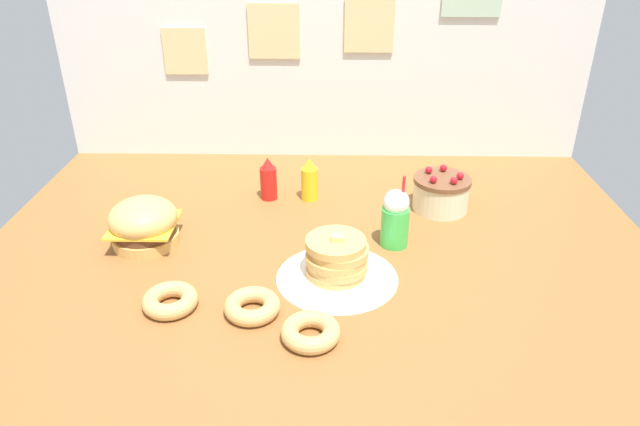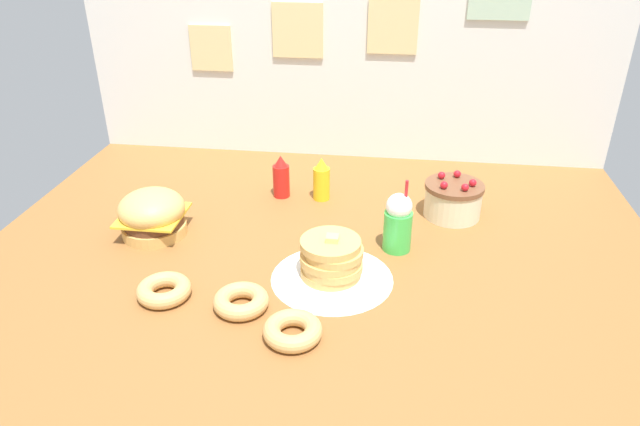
# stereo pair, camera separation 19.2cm
# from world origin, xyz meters

# --- Properties ---
(ground_plane) EXTENTS (2.38, 1.88, 0.02)m
(ground_plane) POSITION_xyz_m (0.00, 0.00, -0.01)
(ground_plane) COLOR brown
(back_wall) EXTENTS (2.38, 0.04, 0.96)m
(back_wall) POSITION_xyz_m (0.00, 0.93, 0.48)
(back_wall) COLOR silver
(back_wall) RESTS_ON ground_plane
(doily_mat) EXTENTS (0.39, 0.39, 0.00)m
(doily_mat) POSITION_xyz_m (0.06, -0.12, 0.00)
(doily_mat) COLOR white
(doily_mat) RESTS_ON ground_plane
(burger) EXTENTS (0.24, 0.24, 0.17)m
(burger) POSITION_xyz_m (-0.62, 0.08, 0.08)
(burger) COLOR #DBA859
(burger) RESTS_ON ground_plane
(pancake_stack) EXTENTS (0.30, 0.30, 0.16)m
(pancake_stack) POSITION_xyz_m (0.06, -0.12, 0.07)
(pancake_stack) COLOR white
(pancake_stack) RESTS_ON doily_mat
(layer_cake) EXTENTS (0.22, 0.22, 0.16)m
(layer_cake) POSITION_xyz_m (0.47, 0.37, 0.07)
(layer_cake) COLOR beige
(layer_cake) RESTS_ON ground_plane
(ketchup_bottle) EXTENTS (0.07, 0.07, 0.18)m
(ketchup_bottle) POSITION_xyz_m (-0.21, 0.45, 0.08)
(ketchup_bottle) COLOR red
(ketchup_bottle) RESTS_ON ground_plane
(mustard_bottle) EXTENTS (0.07, 0.07, 0.18)m
(mustard_bottle) POSITION_xyz_m (-0.05, 0.45, 0.08)
(mustard_bottle) COLOR yellow
(mustard_bottle) RESTS_ON ground_plane
(cream_soda_cup) EXTENTS (0.10, 0.10, 0.27)m
(cream_soda_cup) POSITION_xyz_m (0.26, 0.09, 0.11)
(cream_soda_cup) COLOR green
(cream_soda_cup) RESTS_ON ground_plane
(donut_pink_glaze) EXTENTS (0.17, 0.17, 0.05)m
(donut_pink_glaze) POSITION_xyz_m (-0.44, -0.29, 0.03)
(donut_pink_glaze) COLOR tan
(donut_pink_glaze) RESTS_ON ground_plane
(donut_chocolate) EXTENTS (0.17, 0.17, 0.05)m
(donut_chocolate) POSITION_xyz_m (-0.19, -0.31, 0.03)
(donut_chocolate) COLOR tan
(donut_chocolate) RESTS_ON ground_plane
(donut_vanilla) EXTENTS (0.17, 0.17, 0.05)m
(donut_vanilla) POSITION_xyz_m (-0.01, -0.42, 0.03)
(donut_vanilla) COLOR tan
(donut_vanilla) RESTS_ON ground_plane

